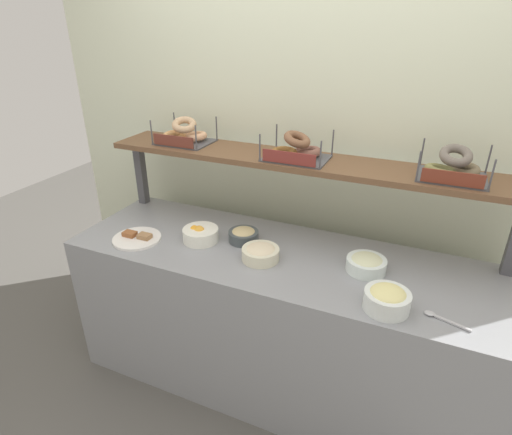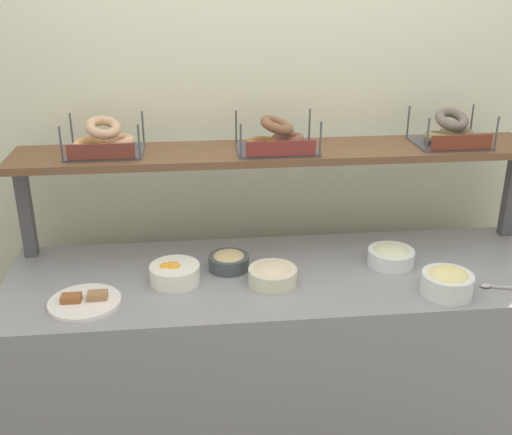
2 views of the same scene
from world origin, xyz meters
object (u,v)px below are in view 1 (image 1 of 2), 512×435
at_px(bowl_hummus, 243,235).
at_px(bagel_basket_poppy, 453,168).
at_px(bowl_scallion_spread, 366,263).
at_px(bagel_basket_plain, 184,135).
at_px(bowl_egg_salad, 387,299).
at_px(bagel_basket_cinnamon_raisin, 296,150).
at_px(serving_spoon_near_plate, 440,318).
at_px(serving_plate_white, 137,238).
at_px(bowl_fruit_salad, 200,234).
at_px(bowl_potato_salad, 261,253).

height_order(bowl_hummus, bagel_basket_poppy, bagel_basket_poppy).
bearing_deg(bagel_basket_poppy, bowl_scallion_spread, -141.06).
bearing_deg(bagel_basket_plain, bagel_basket_poppy, -0.76).
xyz_separation_m(bowl_scallion_spread, bagel_basket_poppy, (0.29, 0.23, 0.44)).
xyz_separation_m(bowl_egg_salad, bowl_scallion_spread, (-0.13, 0.26, -0.01)).
xyz_separation_m(bagel_basket_plain, bagel_basket_cinnamon_raisin, (0.69, -0.03, -0.00)).
bearing_deg(bagel_basket_cinnamon_raisin, bagel_basket_plain, 177.36).
bearing_deg(serving_spoon_near_plate, bowl_egg_salad, -174.60).
height_order(bowl_scallion_spread, serving_spoon_near_plate, bowl_scallion_spread).
bearing_deg(bowl_hummus, serving_spoon_near_plate, -15.15).
xyz_separation_m(bowl_scallion_spread, serving_plate_white, (-1.19, -0.19, -0.03)).
relative_size(bowl_hummus, bagel_basket_cinnamon_raisin, 0.50).
bearing_deg(bowl_fruit_salad, bowl_potato_salad, -7.39).
height_order(bowl_potato_salad, bowl_fruit_salad, bowl_fruit_salad).
xyz_separation_m(bowl_egg_salad, bagel_basket_plain, (-1.26, 0.51, 0.43)).
xyz_separation_m(bowl_egg_salad, bagel_basket_poppy, (0.16, 0.49, 0.43)).
distance_m(serving_spoon_near_plate, bagel_basket_cinnamon_raisin, 1.02).
height_order(bowl_scallion_spread, bagel_basket_plain, bagel_basket_plain).
relative_size(serving_plate_white, bagel_basket_poppy, 0.86).
distance_m(bowl_scallion_spread, serving_spoon_near_plate, 0.41).
bearing_deg(bowl_fruit_salad, bowl_hummus, 22.64).
height_order(bowl_potato_salad, bagel_basket_plain, bagel_basket_plain).
xyz_separation_m(bagel_basket_plain, bagel_basket_poppy, (1.42, -0.02, 0.00)).
distance_m(bowl_potato_salad, bowl_egg_salad, 0.64).
relative_size(bowl_egg_salad, bagel_basket_poppy, 0.63).
height_order(bowl_potato_salad, bowl_egg_salad, bowl_egg_salad).
distance_m(serving_spoon_near_plate, bagel_basket_poppy, 0.67).
distance_m(bowl_potato_salad, bagel_basket_poppy, 0.96).
height_order(bowl_egg_salad, serving_plate_white, bowl_egg_salad).
bearing_deg(bowl_egg_salad, bagel_basket_poppy, 71.91).
height_order(bagel_basket_plain, bagel_basket_cinnamon_raisin, bagel_basket_plain).
xyz_separation_m(serving_plate_white, serving_spoon_near_plate, (1.52, -0.05, -0.00)).
xyz_separation_m(bowl_hummus, serving_spoon_near_plate, (0.99, -0.27, -0.03)).
relative_size(serving_spoon_near_plate, bagel_basket_plain, 0.59).
relative_size(bowl_potato_salad, bagel_basket_poppy, 0.62).
bearing_deg(serving_spoon_near_plate, bagel_basket_poppy, 95.62).
bearing_deg(bowl_scallion_spread, serving_spoon_near_plate, -35.30).
height_order(bowl_egg_salad, bagel_basket_cinnamon_raisin, bagel_basket_cinnamon_raisin).
bearing_deg(bowl_potato_salad, serving_spoon_near_plate, -8.94).
bearing_deg(bowl_egg_salad, bowl_hummus, 159.84).
relative_size(bowl_hummus, bagel_basket_plain, 0.54).
height_order(bowl_hummus, serving_plate_white, bowl_hummus).
bearing_deg(bowl_fruit_salad, bagel_basket_cinnamon_raisin, 33.33).
bearing_deg(bowl_hummus, bowl_potato_salad, -41.02).
distance_m(bowl_hummus, serving_spoon_near_plate, 1.03).
distance_m(bagel_basket_plain, bagel_basket_cinnamon_raisin, 0.69).
bearing_deg(bowl_scallion_spread, bagel_basket_poppy, 38.94).
bearing_deg(bagel_basket_plain, bowl_scallion_spread, -12.62).
relative_size(bowl_hummus, serving_plate_white, 0.63).
bearing_deg(bowl_hummus, bowl_egg_salad, -20.16).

